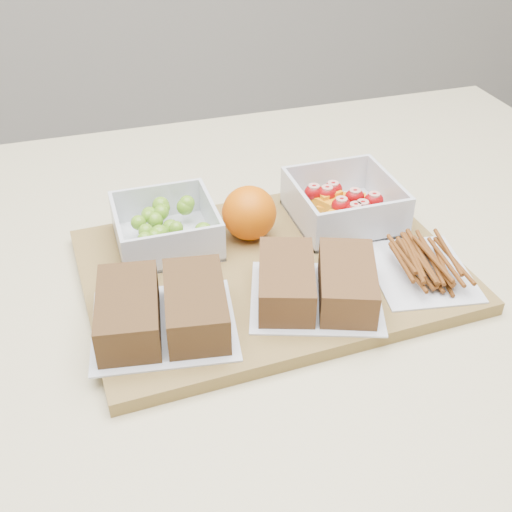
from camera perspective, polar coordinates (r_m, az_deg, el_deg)
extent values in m
cube|color=beige|center=(1.08, -0.62, -20.98)|extent=(1.20, 0.90, 0.90)
cube|color=olive|center=(0.74, 1.29, -1.25)|extent=(0.43, 0.32, 0.02)
cube|color=silver|center=(0.78, -7.90, 1.31)|extent=(0.12, 0.12, 0.00)
cube|color=silver|center=(0.82, -8.77, 4.71)|extent=(0.12, 0.00, 0.05)
cube|color=silver|center=(0.72, -7.20, 0.40)|extent=(0.12, 0.00, 0.05)
cube|color=silver|center=(0.78, -3.97, 3.38)|extent=(0.00, 0.11, 0.05)
cube|color=silver|center=(0.76, -12.16, 1.98)|extent=(0.00, 0.11, 0.05)
sphere|color=#5F921E|center=(0.76, -8.57, 2.02)|extent=(0.02, 0.02, 0.02)
sphere|color=#5F921E|center=(0.76, -9.76, 2.20)|extent=(0.02, 0.02, 0.02)
sphere|color=#5F921E|center=(0.78, -8.41, 3.87)|extent=(0.02, 0.02, 0.02)
sphere|color=#5F921E|center=(0.78, -7.59, 2.53)|extent=(0.02, 0.02, 0.02)
sphere|color=#5F921E|center=(0.77, -10.41, 2.94)|extent=(0.02, 0.02, 0.02)
sphere|color=#5F921E|center=(0.76, -8.25, 1.98)|extent=(0.02, 0.02, 0.02)
sphere|color=#5F921E|center=(0.78, -9.56, 3.52)|extent=(0.02, 0.02, 0.02)
sphere|color=#5F921E|center=(0.74, -4.70, 2.21)|extent=(0.02, 0.02, 0.02)
sphere|color=#5F921E|center=(0.80, -6.33, 4.36)|extent=(0.02, 0.02, 0.02)
sphere|color=#5F921E|center=(0.80, -8.46, 4.50)|extent=(0.02, 0.02, 0.02)
sphere|color=#5F921E|center=(0.74, -9.86, 1.51)|extent=(0.02, 0.02, 0.02)
sphere|color=#5F921E|center=(0.80, -6.15, 4.70)|extent=(0.02, 0.02, 0.02)
sphere|color=#5F921E|center=(0.73, -7.09, 0.93)|extent=(0.02, 0.02, 0.02)
sphere|color=#5F921E|center=(0.79, -8.56, 3.69)|extent=(0.02, 0.02, 0.02)
sphere|color=#5F921E|center=(0.78, -8.95, 3.16)|extent=(0.02, 0.02, 0.02)
sphere|color=#5F921E|center=(0.79, -8.34, 4.29)|extent=(0.02, 0.02, 0.02)
sphere|color=#5F921E|center=(0.74, -4.43, 2.02)|extent=(0.02, 0.02, 0.02)
sphere|color=#5F921E|center=(0.75, -4.11, 1.39)|extent=(0.02, 0.02, 0.02)
sphere|color=#5F921E|center=(0.79, -8.72, 3.58)|extent=(0.02, 0.02, 0.02)
sphere|color=#5F921E|center=(0.75, -9.00, 1.74)|extent=(0.02, 0.02, 0.02)
sphere|color=#5F921E|center=(0.79, -9.44, 3.61)|extent=(0.02, 0.02, 0.02)
sphere|color=#5F921E|center=(0.75, -7.10, 2.50)|extent=(0.02, 0.02, 0.02)
cube|color=silver|center=(0.83, 7.70, 3.43)|extent=(0.13, 0.13, 0.00)
cube|color=silver|center=(0.86, 6.21, 6.83)|extent=(0.13, 0.00, 0.05)
cube|color=silver|center=(0.77, 9.64, 2.67)|extent=(0.13, 0.00, 0.05)
cube|color=silver|center=(0.84, 11.61, 5.44)|extent=(0.00, 0.12, 0.05)
cube|color=silver|center=(0.79, 3.84, 4.25)|extent=(0.00, 0.12, 0.05)
cube|color=orange|center=(0.81, 8.60, 3.64)|extent=(0.04, 0.04, 0.01)
cube|color=orange|center=(0.83, 6.49, 4.94)|extent=(0.05, 0.05, 0.01)
cube|color=orange|center=(0.83, 8.30, 4.54)|extent=(0.04, 0.05, 0.01)
cube|color=orange|center=(0.84, 8.73, 4.69)|extent=(0.04, 0.05, 0.01)
cube|color=orange|center=(0.82, 6.37, 4.92)|extent=(0.04, 0.04, 0.01)
cube|color=orange|center=(0.82, 6.38, 5.49)|extent=(0.04, 0.03, 0.01)
cube|color=orange|center=(0.78, 7.20, 3.10)|extent=(0.04, 0.04, 0.01)
cube|color=orange|center=(0.80, 9.53, 3.60)|extent=(0.04, 0.04, 0.01)
cube|color=orange|center=(0.82, 6.65, 4.30)|extent=(0.04, 0.04, 0.01)
ellipsoid|color=#A4080B|center=(0.82, 8.76, 5.24)|extent=(0.03, 0.02, 0.02)
ellipsoid|color=#A4080B|center=(0.79, 9.43, 4.20)|extent=(0.03, 0.02, 0.02)
ellipsoid|color=#A4080B|center=(0.82, 5.15, 5.67)|extent=(0.03, 0.02, 0.02)
ellipsoid|color=#A4080B|center=(0.81, 10.42, 4.90)|extent=(0.03, 0.02, 0.02)
ellipsoid|color=#A4080B|center=(0.82, 6.32, 5.54)|extent=(0.03, 0.02, 0.02)
ellipsoid|color=#A4080B|center=(0.79, 8.81, 4.00)|extent=(0.03, 0.02, 0.02)
ellipsoid|color=#A4080B|center=(0.80, 7.58, 4.49)|extent=(0.03, 0.02, 0.02)
ellipsoid|color=#A4080B|center=(0.83, 6.84, 5.91)|extent=(0.03, 0.02, 0.02)
sphere|color=#DC5E05|center=(0.77, -0.61, 3.84)|extent=(0.07, 0.07, 0.07)
cube|color=silver|center=(0.66, -8.17, -6.08)|extent=(0.16, 0.15, 0.00)
cube|color=#52371C|center=(0.65, -11.27, -4.87)|extent=(0.08, 0.12, 0.04)
cube|color=#52371C|center=(0.65, -5.39, -4.35)|extent=(0.08, 0.12, 0.04)
cube|color=silver|center=(0.69, 5.32, -3.67)|extent=(0.17, 0.16, 0.00)
cube|color=brown|center=(0.68, 2.71, -2.23)|extent=(0.09, 0.12, 0.04)
cube|color=brown|center=(0.68, 8.10, -2.31)|extent=(0.09, 0.12, 0.04)
cube|color=silver|center=(0.75, 14.36, -1.31)|extent=(0.13, 0.14, 0.00)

